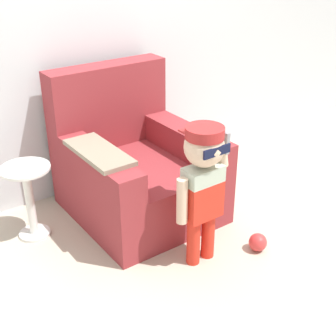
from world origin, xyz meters
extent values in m
plane|color=#BCB29E|center=(0.00, 0.00, 0.00)|extent=(10.00, 10.00, 0.00)
cube|color=silver|center=(0.00, 0.79, 1.30)|extent=(10.00, 0.05, 2.60)
cube|color=maroon|center=(-0.11, 0.17, 0.20)|extent=(0.92, 1.04, 0.41)
cube|color=maroon|center=(-0.11, 0.59, 0.72)|extent=(0.92, 0.20, 0.62)
cube|color=maroon|center=(-0.48, 0.07, 0.51)|extent=(0.19, 0.84, 0.20)
cube|color=maroon|center=(0.25, 0.07, 0.51)|extent=(0.19, 0.84, 0.20)
cube|color=gray|center=(-0.48, 0.07, 0.62)|extent=(0.23, 0.57, 0.03)
cylinder|color=red|center=(-0.17, -0.54, 0.16)|extent=(0.08, 0.08, 0.32)
cylinder|color=red|center=(-0.06, -0.54, 0.16)|extent=(0.08, 0.08, 0.32)
cube|color=red|center=(-0.11, -0.54, 0.44)|extent=(0.24, 0.14, 0.24)
cube|color=#B7C6B2|center=(-0.11, -0.54, 0.61)|extent=(0.24, 0.14, 0.10)
sphere|color=beige|center=(-0.11, -0.54, 0.79)|extent=(0.24, 0.24, 0.24)
cylinder|color=#B22828|center=(-0.11, -0.54, 0.88)|extent=(0.23, 0.23, 0.07)
cube|color=#B22828|center=(-0.11, -0.43, 0.85)|extent=(0.14, 0.11, 0.01)
cube|color=#0F1433|center=(-0.11, -0.65, 0.80)|extent=(0.19, 0.01, 0.05)
cylinder|color=beige|center=(-0.27, -0.54, 0.48)|extent=(0.07, 0.07, 0.29)
cylinder|color=beige|center=(0.02, -0.54, 0.71)|extent=(0.09, 0.07, 0.17)
cube|color=gray|center=(0.02, -0.56, 0.79)|extent=(0.02, 0.07, 0.13)
cylinder|color=white|center=(-0.88, 0.34, 0.01)|extent=(0.21, 0.21, 0.02)
cylinder|color=white|center=(-0.88, 0.34, 0.25)|extent=(0.06, 0.06, 0.50)
cylinder|color=white|center=(-0.88, 0.34, 0.51)|extent=(0.33, 0.33, 0.02)
sphere|color=#D13838|center=(0.25, -0.69, 0.06)|extent=(0.12, 0.12, 0.12)
camera|label=1|loc=(-1.70, -2.39, 1.88)|focal=50.00mm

